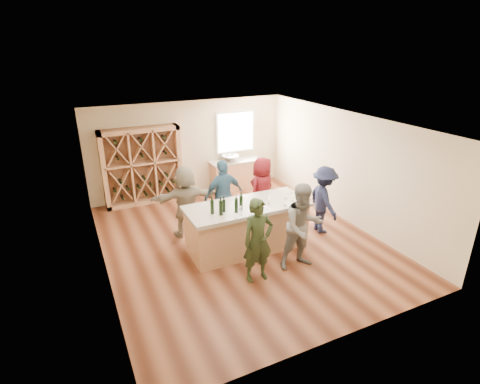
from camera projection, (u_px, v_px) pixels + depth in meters
name	position (u px, v px, depth m)	size (l,w,h in m)	color
floor	(240.00, 242.00, 8.85)	(6.00, 7.00, 0.10)	brown
ceiling	(240.00, 120.00, 7.77)	(6.00, 7.00, 0.10)	white
wall_back	(189.00, 148.00, 11.29)	(6.00, 0.10, 2.80)	beige
wall_front	(347.00, 265.00, 5.34)	(6.00, 0.10, 2.80)	beige
wall_left	(95.00, 210.00, 7.09)	(0.10, 7.00, 2.80)	beige
wall_right	(348.00, 167.00, 9.53)	(0.10, 7.00, 2.80)	beige
window_frame	(235.00, 132.00, 11.69)	(1.30, 0.06, 1.30)	white
window_pane	(236.00, 132.00, 11.66)	(1.18, 0.01, 1.18)	white
wine_rack	(142.00, 166.00, 10.56)	(2.20, 0.45, 2.20)	tan
back_counter_base	(236.00, 175.00, 11.91)	(1.60, 0.58, 0.86)	tan
back_counter_top	(236.00, 161.00, 11.74)	(1.70, 0.62, 0.06)	#AB9E8B
sink	(230.00, 158.00, 11.62)	(0.54, 0.54, 0.19)	silver
faucet	(228.00, 155.00, 11.75)	(0.02, 0.02, 0.30)	silver
tasting_counter_base	(247.00, 228.00, 8.34)	(2.60, 1.00, 1.00)	tan
tasting_counter_top	(247.00, 206.00, 8.14)	(2.72, 1.12, 0.08)	#AB9E8B
wine_bottle_a	(212.00, 207.00, 7.64)	(0.08, 0.08, 0.31)	black
wine_bottle_b	(221.00, 208.00, 7.57)	(0.08, 0.08, 0.32)	black
wine_bottle_c	(224.00, 206.00, 7.74)	(0.07, 0.07, 0.27)	black
wine_bottle_d	(236.00, 206.00, 7.69)	(0.08, 0.08, 0.31)	black
wine_bottle_e	(241.00, 202.00, 7.84)	(0.08, 0.08, 0.32)	black
wine_glass_a	(241.00, 211.00, 7.58)	(0.08, 0.08, 0.20)	white
wine_glass_b	(263.00, 206.00, 7.81)	(0.07, 0.07, 0.18)	white
wine_glass_c	(285.00, 202.00, 8.04)	(0.07, 0.07, 0.18)	white
wine_glass_d	(269.00, 200.00, 8.13)	(0.07, 0.07, 0.18)	white
wine_glass_e	(292.00, 197.00, 8.26)	(0.08, 0.08, 0.20)	white
tasting_menu_a	(239.00, 215.00, 7.62)	(0.21, 0.29, 0.00)	white
tasting_menu_b	(266.00, 209.00, 7.91)	(0.23, 0.31, 0.00)	white
tasting_menu_c	(290.00, 204.00, 8.14)	(0.20, 0.27, 0.00)	white
person_near_left	(258.00, 241.00, 7.11)	(0.62, 0.45, 1.70)	#263319
person_near_right	(303.00, 227.00, 7.51)	(0.89, 0.49, 1.82)	slate
person_server	(324.00, 200.00, 9.00)	(1.08, 0.50, 1.67)	#191E38
person_far_mid	(224.00, 195.00, 9.15)	(1.04, 0.53, 1.77)	#335972
person_far_right	(262.00, 190.00, 9.53)	(0.84, 0.55, 1.72)	#590F14
person_far_left	(186.00, 201.00, 8.82)	(1.62, 0.58, 1.75)	gray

